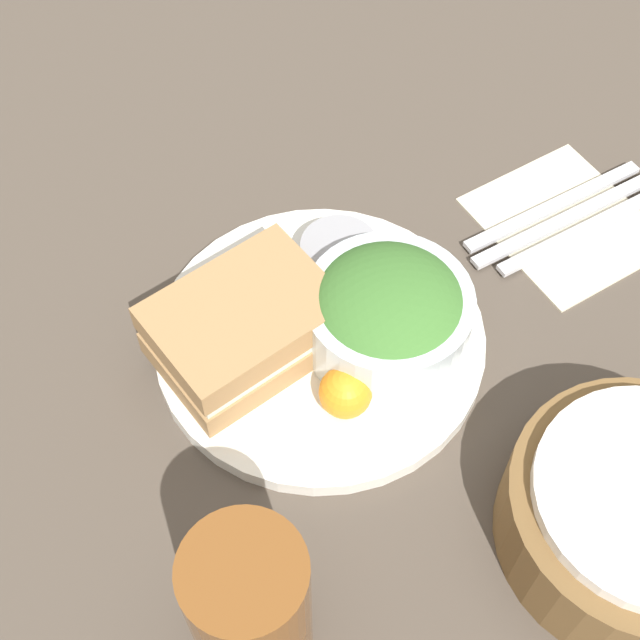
{
  "coord_description": "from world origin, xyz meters",
  "views": [
    {
      "loc": [
        0.21,
        0.34,
        0.62
      ],
      "look_at": [
        0.0,
        0.0,
        0.04
      ],
      "focal_mm": 50.0,
      "sensor_mm": 36.0,
      "label": 1
    }
  ],
  "objects_px": {
    "knife": "(566,219)",
    "bread_basket": "(637,515)",
    "plate": "(320,339)",
    "sandwich": "(244,327)",
    "dressing_cup": "(339,257)",
    "fork": "(554,206)",
    "spoon": "(579,232)",
    "salad_bowl": "(388,313)",
    "drink_glass": "(250,607)"
  },
  "relations": [
    {
      "from": "knife",
      "to": "bread_basket",
      "type": "bearing_deg",
      "value": -121.31
    },
    {
      "from": "plate",
      "to": "sandwich",
      "type": "bearing_deg",
      "value": -18.7
    },
    {
      "from": "plate",
      "to": "dressing_cup",
      "type": "bearing_deg",
      "value": -135.11
    },
    {
      "from": "bread_basket",
      "to": "knife",
      "type": "bearing_deg",
      "value": -122.58
    },
    {
      "from": "sandwich",
      "to": "plate",
      "type": "bearing_deg",
      "value": 161.3
    },
    {
      "from": "plate",
      "to": "fork",
      "type": "relative_size",
      "value": 1.38
    },
    {
      "from": "plate",
      "to": "fork",
      "type": "distance_m",
      "value": 0.26
    },
    {
      "from": "dressing_cup",
      "to": "fork",
      "type": "distance_m",
      "value": 0.22
    },
    {
      "from": "sandwich",
      "to": "spoon",
      "type": "relative_size",
      "value": 0.84
    },
    {
      "from": "plate",
      "to": "salad_bowl",
      "type": "xyz_separation_m",
      "value": [
        -0.04,
        0.03,
        0.04
      ]
    },
    {
      "from": "fork",
      "to": "spoon",
      "type": "xyz_separation_m",
      "value": [
        0.0,
        0.04,
        0.0
      ]
    },
    {
      "from": "sandwich",
      "to": "fork",
      "type": "bearing_deg",
      "value": 178.7
    },
    {
      "from": "knife",
      "to": "spoon",
      "type": "relative_size",
      "value": 1.17
    },
    {
      "from": "plate",
      "to": "salad_bowl",
      "type": "bearing_deg",
      "value": 142.74
    },
    {
      "from": "sandwich",
      "to": "bread_basket",
      "type": "relative_size",
      "value": 0.79
    },
    {
      "from": "dressing_cup",
      "to": "salad_bowl",
      "type": "bearing_deg",
      "value": 85.46
    },
    {
      "from": "plate",
      "to": "sandwich",
      "type": "relative_size",
      "value": 1.83
    },
    {
      "from": "dressing_cup",
      "to": "bread_basket",
      "type": "relative_size",
      "value": 0.35
    },
    {
      "from": "salad_bowl",
      "to": "spoon",
      "type": "bearing_deg",
      "value": -177.75
    },
    {
      "from": "salad_bowl",
      "to": "bread_basket",
      "type": "xyz_separation_m",
      "value": [
        -0.06,
        0.22,
        -0.01
      ]
    },
    {
      "from": "spoon",
      "to": "dressing_cup",
      "type": "bearing_deg",
      "value": 162.25
    },
    {
      "from": "bread_basket",
      "to": "knife",
      "type": "distance_m",
      "value": 0.3
    },
    {
      "from": "plate",
      "to": "spoon",
      "type": "xyz_separation_m",
      "value": [
        -0.26,
        0.02,
        -0.0
      ]
    },
    {
      "from": "dressing_cup",
      "to": "knife",
      "type": "height_order",
      "value": "dressing_cup"
    },
    {
      "from": "spoon",
      "to": "salad_bowl",
      "type": "bearing_deg",
      "value": -176.48
    },
    {
      "from": "sandwich",
      "to": "salad_bowl",
      "type": "bearing_deg",
      "value": 152.63
    },
    {
      "from": "bread_basket",
      "to": "drink_glass",
      "type": "bearing_deg",
      "value": -16.3
    },
    {
      "from": "sandwich",
      "to": "knife",
      "type": "xyz_separation_m",
      "value": [
        -0.32,
        0.03,
        -0.04
      ]
    },
    {
      "from": "plate",
      "to": "drink_glass",
      "type": "distance_m",
      "value": 0.25
    },
    {
      "from": "plate",
      "to": "drink_glass",
      "type": "height_order",
      "value": "drink_glass"
    },
    {
      "from": "knife",
      "to": "drink_glass",
      "type": "bearing_deg",
      "value": -156.29
    },
    {
      "from": "dressing_cup",
      "to": "fork",
      "type": "relative_size",
      "value": 0.33
    },
    {
      "from": "fork",
      "to": "spoon",
      "type": "distance_m",
      "value": 0.04
    },
    {
      "from": "salad_bowl",
      "to": "spoon",
      "type": "xyz_separation_m",
      "value": [
        -0.22,
        -0.01,
        -0.05
      ]
    },
    {
      "from": "salad_bowl",
      "to": "fork",
      "type": "height_order",
      "value": "salad_bowl"
    },
    {
      "from": "bread_basket",
      "to": "dressing_cup",
      "type": "bearing_deg",
      "value": -80.54
    },
    {
      "from": "bread_basket",
      "to": "spoon",
      "type": "relative_size",
      "value": 1.06
    },
    {
      "from": "drink_glass",
      "to": "spoon",
      "type": "distance_m",
      "value": 0.45
    },
    {
      "from": "bread_basket",
      "to": "knife",
      "type": "relative_size",
      "value": 0.91
    },
    {
      "from": "salad_bowl",
      "to": "dressing_cup",
      "type": "bearing_deg",
      "value": -94.54
    },
    {
      "from": "dressing_cup",
      "to": "drink_glass",
      "type": "xyz_separation_m",
      "value": [
        0.21,
        0.23,
        0.04
      ]
    },
    {
      "from": "salad_bowl",
      "to": "drink_glass",
      "type": "xyz_separation_m",
      "value": [
        0.2,
        0.15,
        0.02
      ]
    },
    {
      "from": "salad_bowl",
      "to": "drink_glass",
      "type": "distance_m",
      "value": 0.25
    },
    {
      "from": "salad_bowl",
      "to": "drink_glass",
      "type": "bearing_deg",
      "value": 35.84
    },
    {
      "from": "plate",
      "to": "knife",
      "type": "bearing_deg",
      "value": 178.73
    },
    {
      "from": "plate",
      "to": "spoon",
      "type": "relative_size",
      "value": 1.53
    },
    {
      "from": "sandwich",
      "to": "knife",
      "type": "height_order",
      "value": "sandwich"
    },
    {
      "from": "drink_glass",
      "to": "fork",
      "type": "height_order",
      "value": "drink_glass"
    },
    {
      "from": "dressing_cup",
      "to": "knife",
      "type": "distance_m",
      "value": 0.22
    },
    {
      "from": "knife",
      "to": "dressing_cup",
      "type": "bearing_deg",
      "value": 166.77
    }
  ]
}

